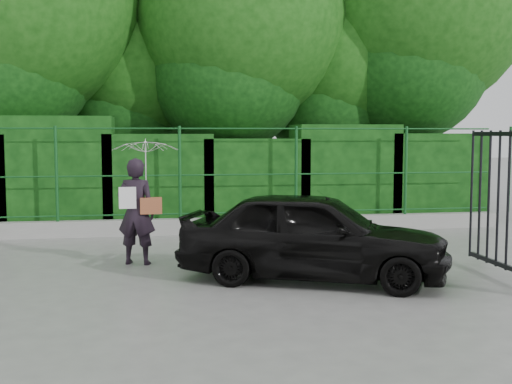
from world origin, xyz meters
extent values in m
plane|color=gray|center=(0.00, 0.00, 0.00)|extent=(80.00, 80.00, 0.00)
cube|color=#9E9E99|center=(0.00, 4.50, 0.15)|extent=(14.00, 0.25, 0.30)
cylinder|color=#134B1C|center=(-1.90, 4.50, 1.20)|extent=(0.06, 0.06, 1.80)
cylinder|color=#134B1C|center=(0.40, 4.50, 1.20)|extent=(0.06, 0.06, 1.80)
cylinder|color=#134B1C|center=(2.70, 4.50, 1.20)|extent=(0.06, 0.06, 1.80)
cylinder|color=#134B1C|center=(5.00, 4.50, 1.20)|extent=(0.06, 0.06, 1.80)
cylinder|color=#134B1C|center=(7.30, 4.50, 1.20)|extent=(0.06, 0.06, 1.80)
cylinder|color=#134B1C|center=(0.00, 4.50, 0.40)|extent=(13.60, 0.03, 0.03)
cylinder|color=#134B1C|center=(0.00, 4.50, 1.15)|extent=(13.60, 0.03, 0.03)
cylinder|color=#134B1C|center=(0.00, 4.50, 2.05)|extent=(13.60, 0.03, 0.03)
cube|color=black|center=(-2.00, 5.50, 1.15)|extent=(2.20, 1.20, 2.30)
cube|color=black|center=(0.00, 5.50, 0.97)|extent=(2.20, 1.20, 1.95)
cube|color=black|center=(2.00, 5.50, 0.92)|extent=(2.20, 1.20, 1.85)
cube|color=black|center=(4.00, 5.50, 1.07)|extent=(2.20, 1.20, 2.14)
cube|color=black|center=(6.00, 5.50, 0.98)|extent=(2.20, 1.20, 1.95)
cylinder|color=black|center=(-3.00, 7.20, 2.25)|extent=(0.36, 0.36, 4.50)
cylinder|color=black|center=(-0.50, 8.50, 1.62)|extent=(0.36, 0.36, 3.25)
sphere|color=#14470F|center=(-0.50, 8.50, 3.58)|extent=(3.90, 3.90, 3.90)
cylinder|color=black|center=(2.00, 7.50, 2.12)|extent=(0.36, 0.36, 4.25)
sphere|color=#14470F|center=(2.00, 7.50, 4.68)|extent=(5.10, 5.10, 5.10)
cylinder|color=black|center=(4.50, 8.20, 1.75)|extent=(0.36, 0.36, 3.50)
sphere|color=#14470F|center=(4.50, 8.20, 3.85)|extent=(4.20, 4.20, 4.20)
cylinder|color=black|center=(6.50, 7.80, 2.38)|extent=(0.36, 0.36, 4.75)
sphere|color=#14470F|center=(6.50, 7.80, 5.23)|extent=(5.70, 5.70, 5.70)
cube|color=black|center=(4.60, -0.05, 0.15)|extent=(0.05, 2.00, 0.06)
cube|color=black|center=(4.60, -0.05, 1.95)|extent=(0.05, 2.00, 0.06)
cylinder|color=black|center=(4.60, 0.00, 1.05)|extent=(0.04, 0.04, 1.90)
cylinder|color=black|center=(4.60, 0.25, 1.05)|extent=(0.04, 0.04, 1.90)
cylinder|color=black|center=(4.60, 0.50, 1.05)|extent=(0.04, 0.04, 1.90)
cylinder|color=black|center=(4.60, 0.75, 1.05)|extent=(0.04, 0.04, 1.90)
cylinder|color=black|center=(4.60, 1.00, 1.05)|extent=(0.04, 0.04, 1.90)
imported|color=black|center=(-0.38, 1.72, 0.80)|extent=(0.67, 0.54, 1.59)
imported|color=white|center=(-0.23, 1.77, 1.43)|extent=(0.98, 1.00, 0.90)
cube|color=#9D5230|center=(-0.16, 1.64, 0.89)|extent=(0.32, 0.15, 0.24)
cube|color=white|center=(-0.50, 1.60, 1.01)|extent=(0.25, 0.02, 0.32)
imported|color=black|center=(1.97, 0.27, 0.61)|extent=(3.83, 2.70, 1.21)
camera|label=1|loc=(-0.15, -7.93, 1.96)|focal=45.00mm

